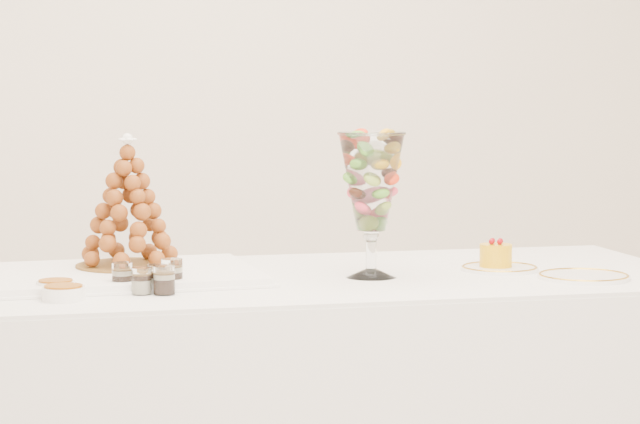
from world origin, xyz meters
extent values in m
cube|color=white|center=(0.00, 2.00, 1.40)|extent=(4.50, 0.04, 2.80)
cube|color=white|center=(-0.07, 0.16, 0.80)|extent=(2.14, 0.91, 0.01)
cube|color=white|center=(-0.46, 0.22, 0.82)|extent=(0.67, 0.51, 0.02)
cylinder|color=white|center=(0.15, 0.09, 0.82)|extent=(0.13, 0.13, 0.02)
cylinder|color=white|center=(0.15, 0.09, 0.87)|extent=(0.03, 0.03, 0.09)
sphere|color=white|center=(0.15, 0.09, 0.92)|extent=(0.04, 0.04, 0.04)
cylinder|color=white|center=(0.51, 0.12, 0.81)|extent=(0.20, 0.20, 0.01)
cylinder|color=white|center=(0.66, -0.06, 0.81)|extent=(0.23, 0.23, 0.01)
cylinder|color=white|center=(-0.48, 0.05, 0.84)|extent=(0.05, 0.05, 0.07)
cylinder|color=white|center=(-0.40, 0.00, 0.84)|extent=(0.05, 0.05, 0.06)
cylinder|color=white|center=(-0.36, 0.05, 0.84)|extent=(0.06, 0.06, 0.07)
cylinder|color=white|center=(-0.44, -0.03, 0.84)|extent=(0.06, 0.06, 0.06)
cylinder|color=white|center=(-0.39, -0.05, 0.84)|extent=(0.06, 0.06, 0.07)
cylinder|color=white|center=(-0.64, 0.04, 0.82)|extent=(0.09, 0.09, 0.03)
cylinder|color=white|center=(-0.62, -0.06, 0.82)|extent=(0.10, 0.10, 0.03)
cylinder|color=brown|center=(-0.44, 0.29, 0.83)|extent=(0.27, 0.27, 0.01)
cone|color=brown|center=(-0.44, 0.29, 1.00)|extent=(0.28, 0.28, 0.33)
sphere|color=white|center=(-0.44, 0.29, 1.15)|extent=(0.03, 0.03, 0.03)
cylinder|color=#ECAA0A|center=(0.50, 0.13, 0.85)|extent=(0.09, 0.09, 0.06)
sphere|color=#95050D|center=(0.52, 0.14, 0.88)|extent=(0.01, 0.01, 0.01)
sphere|color=#95050D|center=(0.50, 0.15, 0.88)|extent=(0.01, 0.01, 0.01)
sphere|color=#95050D|center=(0.49, 0.13, 0.88)|extent=(0.01, 0.01, 0.01)
sphere|color=#95050D|center=(0.51, 0.12, 0.88)|extent=(0.01, 0.01, 0.01)
camera|label=1|loc=(-0.76, -2.90, 1.28)|focal=70.00mm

